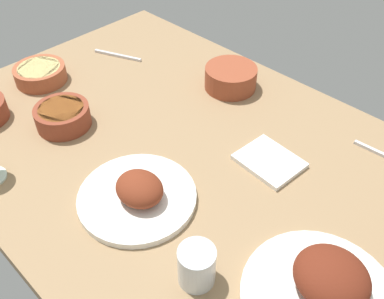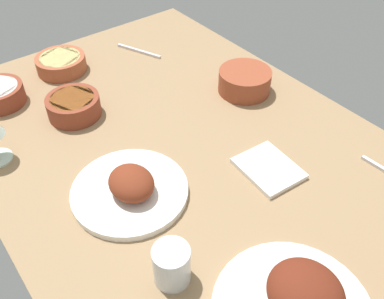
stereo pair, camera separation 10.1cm
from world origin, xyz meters
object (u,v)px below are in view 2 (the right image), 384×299
object	(u,v)px
plate_center_main	(130,188)
bowl_soup	(74,105)
water_tumbler	(172,265)
spoon_loose	(139,51)
folded_napkin	(269,169)
bowl_pasta	(61,63)
bowl_onions	(245,80)

from	to	relation	value
plate_center_main	bowl_soup	xyz separation A→B (cm)	(-33.71, 3.28, 0.94)
water_tumbler	spoon_loose	size ratio (longest dim) A/B	0.50
plate_center_main	folded_napkin	world-z (taller)	plate_center_main
bowl_pasta	bowl_soup	xyz separation A→B (cm)	(22.69, -6.89, 0.41)
folded_napkin	plate_center_main	bearing A→B (deg)	-114.22
plate_center_main	spoon_loose	world-z (taller)	plate_center_main
water_tumbler	plate_center_main	bearing A→B (deg)	167.93
spoon_loose	plate_center_main	bearing A→B (deg)	-56.81
bowl_soup	water_tumbler	size ratio (longest dim) A/B	1.71
bowl_onions	water_tumbler	world-z (taller)	water_tumbler
plate_center_main	bowl_onions	bearing A→B (deg)	106.89
plate_center_main	spoon_loose	xyz separation A→B (cm)	(-51.47, 34.74, -1.67)
bowl_onions	spoon_loose	xyz separation A→B (cm)	(-37.26, -12.08, -3.07)
folded_napkin	spoon_loose	xyz separation A→B (cm)	(-64.59, 5.57, -0.20)
bowl_soup	water_tumbler	bearing A→B (deg)	-8.15
bowl_pasta	water_tumbler	bearing A→B (deg)	-10.74
bowl_pasta	bowl_onions	bearing A→B (deg)	40.98
folded_napkin	spoon_loose	size ratio (longest dim) A/B	0.86
bowl_pasta	spoon_loose	world-z (taller)	bowl_pasta
bowl_pasta	spoon_loose	xyz separation A→B (cm)	(4.93, 24.57, -2.20)
bowl_soup	plate_center_main	bearing A→B (deg)	-5.56
bowl_onions	plate_center_main	bearing A→B (deg)	-73.11
plate_center_main	bowl_soup	world-z (taller)	plate_center_main
bowl_soup	spoon_loose	distance (cm)	36.22
bowl_pasta	bowl_soup	bearing A→B (deg)	-16.89
bowl_soup	spoon_loose	size ratio (longest dim) A/B	0.85
plate_center_main	bowl_pasta	size ratio (longest dim) A/B	1.72
bowl_onions	water_tumbler	distance (cm)	62.90
plate_center_main	bowl_onions	world-z (taller)	plate_center_main
water_tumbler	spoon_loose	bearing A→B (deg)	151.75
bowl_soup	water_tumbler	world-z (taller)	water_tumbler
water_tumbler	bowl_onions	bearing A→B (deg)	125.03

